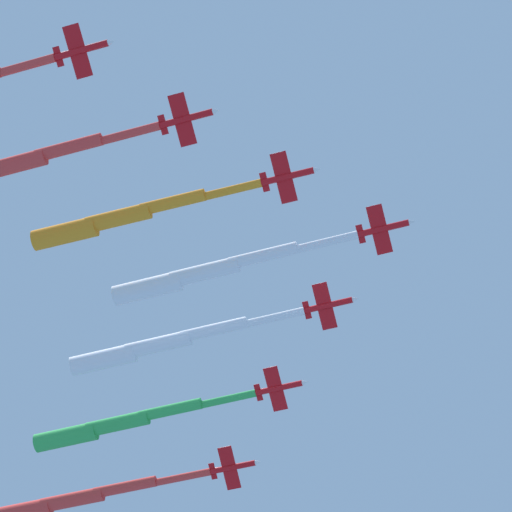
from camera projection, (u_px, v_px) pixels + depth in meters
name	position (u px, v px, depth m)	size (l,w,h in m)	color
jet_lead	(206.00, 272.00, 214.44)	(53.44, 11.98, 4.59)	red
jet_port_inner	(159.00, 345.00, 225.58)	(53.81, 11.77, 4.60)	red
jet_starboard_inner	(121.00, 218.00, 207.80)	(49.74, 11.21, 4.54)	red
jet_port_mid	(119.00, 424.00, 233.22)	(53.02, 11.59, 4.53)	red
jet_starboard_mid	(15.00, 165.00, 202.65)	(50.42, 11.83, 4.58)	red
jet_port_outer	(73.00, 500.00, 240.43)	(54.50, 11.12, 4.61)	red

